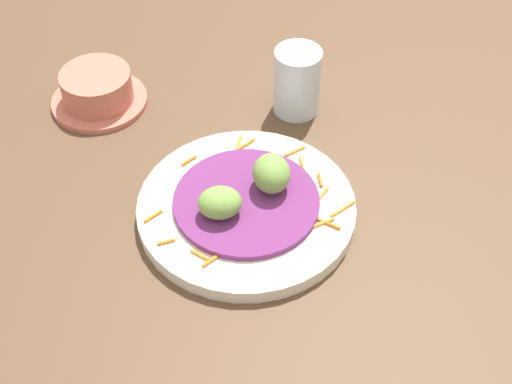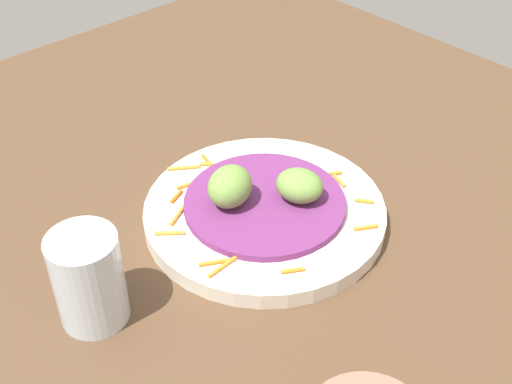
{
  "view_description": "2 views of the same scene",
  "coord_description": "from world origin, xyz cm",
  "px_view_note": "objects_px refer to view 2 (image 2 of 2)",
  "views": [
    {
      "loc": [
        18.81,
        -59.74,
        66.54
      ],
      "look_at": [
        2.18,
        -3.87,
        5.21
      ],
      "focal_mm": 50.78,
      "sensor_mm": 36.0,
      "label": 1
    },
    {
      "loc": [
        -38.37,
        33.08,
        49.53
      ],
      "look_at": [
        1.59,
        -3.83,
        6.05
      ],
      "focal_mm": 46.91,
      "sensor_mm": 36.0,
      "label": 2
    }
  ],
  "objects_px": {
    "main_plate": "(265,212)",
    "water_glass": "(89,279)",
    "guac_scoop_left": "(230,186)",
    "guac_scoop_center": "(299,186)"
  },
  "relations": [
    {
      "from": "water_glass",
      "to": "guac_scoop_center",
      "type": "bearing_deg",
      "value": -97.18
    },
    {
      "from": "guac_scoop_center",
      "to": "water_glass",
      "type": "distance_m",
      "value": 0.24
    },
    {
      "from": "guac_scoop_center",
      "to": "water_glass",
      "type": "bearing_deg",
      "value": 82.82
    },
    {
      "from": "water_glass",
      "to": "guac_scoop_left",
      "type": "bearing_deg",
      "value": -85.31
    },
    {
      "from": "main_plate",
      "to": "guac_scoop_center",
      "type": "distance_m",
      "value": 0.05
    },
    {
      "from": "guac_scoop_left",
      "to": "water_glass",
      "type": "bearing_deg",
      "value": 94.69
    },
    {
      "from": "guac_scoop_left",
      "to": "guac_scoop_center",
      "type": "height_order",
      "value": "guac_scoop_left"
    },
    {
      "from": "main_plate",
      "to": "guac_scoop_center",
      "type": "height_order",
      "value": "guac_scoop_center"
    },
    {
      "from": "main_plate",
      "to": "guac_scoop_left",
      "type": "xyz_separation_m",
      "value": [
        0.02,
        0.03,
        0.04
      ]
    },
    {
      "from": "main_plate",
      "to": "water_glass",
      "type": "bearing_deg",
      "value": 87.91
    }
  ]
}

